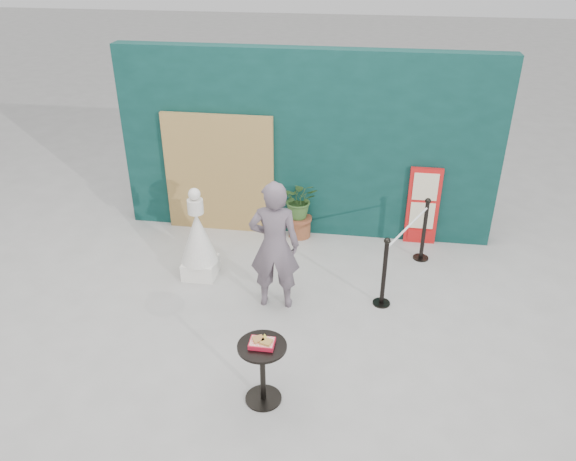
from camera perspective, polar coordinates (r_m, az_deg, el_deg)
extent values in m
plane|color=#ADAAA5|center=(7.04, -1.50, -11.85)|extent=(60.00, 60.00, 0.00)
cube|color=#0A2F2B|center=(9.01, 1.88, 8.67)|extent=(6.00, 0.30, 3.00)
cube|color=tan|center=(9.26, -7.00, 5.71)|extent=(1.80, 0.08, 2.00)
imported|color=#635560|center=(7.28, -1.38, -1.56)|extent=(0.69, 0.48, 1.82)
cube|color=red|center=(9.16, 13.54, 2.42)|extent=(0.50, 0.06, 1.30)
cube|color=beige|center=(8.98, 13.80, 4.33)|extent=(0.38, 0.02, 0.45)
cube|color=beige|center=(9.19, 13.45, 1.49)|extent=(0.38, 0.02, 0.45)
cube|color=red|center=(9.35, 13.21, -0.42)|extent=(0.38, 0.02, 0.18)
cube|color=white|center=(8.39, -8.86, -3.72)|extent=(0.47, 0.47, 0.26)
cone|color=silver|center=(8.13, -9.13, -0.66)|extent=(0.55, 0.55, 0.77)
cylinder|color=white|center=(7.91, -9.39, 2.43)|extent=(0.22, 0.22, 0.21)
sphere|color=white|center=(7.83, -9.50, 3.66)|extent=(0.17, 0.17, 0.17)
cylinder|color=black|center=(6.41, -2.51, -16.64)|extent=(0.40, 0.40, 0.02)
cylinder|color=black|center=(6.17, -2.58, -14.35)|extent=(0.06, 0.06, 0.72)
cylinder|color=black|center=(5.92, -2.66, -11.69)|extent=(0.52, 0.52, 0.03)
cube|color=red|center=(5.90, -2.67, -11.39)|extent=(0.26, 0.19, 0.05)
cube|color=red|center=(5.88, -2.67, -11.19)|extent=(0.24, 0.17, 0.00)
cube|color=#BD8345|center=(5.88, -3.05, -10.97)|extent=(0.15, 0.14, 0.02)
cube|color=#BD8C45|center=(5.85, -2.22, -11.25)|extent=(0.13, 0.13, 0.02)
cone|color=yellow|center=(5.89, -2.39, -10.66)|extent=(0.06, 0.06, 0.06)
cylinder|color=brown|center=(9.32, 1.18, 0.28)|extent=(0.36, 0.36, 0.30)
cylinder|color=brown|center=(9.24, 1.19, 1.24)|extent=(0.40, 0.40, 0.05)
imported|color=#345825|center=(9.08, 1.22, 3.24)|extent=(0.60, 0.52, 0.66)
cylinder|color=black|center=(7.86, 9.46, -7.28)|extent=(0.24, 0.24, 0.02)
cylinder|color=black|center=(7.60, 9.73, -4.40)|extent=(0.06, 0.06, 0.96)
sphere|color=black|center=(7.34, 10.06, -1.05)|extent=(0.09, 0.09, 0.09)
cylinder|color=black|center=(8.99, 13.32, -2.71)|extent=(0.24, 0.24, 0.02)
cylinder|color=black|center=(8.77, 13.65, -0.08)|extent=(0.06, 0.06, 0.96)
sphere|color=black|center=(8.54, 14.04, 2.93)|extent=(0.09, 0.09, 0.09)
cylinder|color=white|center=(7.98, 12.12, 0.39)|extent=(0.63, 1.31, 0.03)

